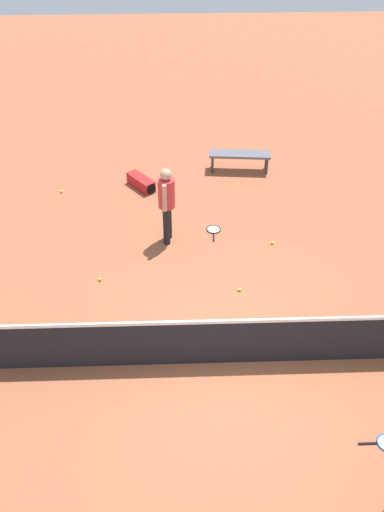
# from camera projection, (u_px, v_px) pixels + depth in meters

# --- Properties ---
(ground_plane) EXTENTS (40.00, 40.00, 0.00)m
(ground_plane) POSITION_uv_depth(u_px,v_px,m) (223.00, 362.00, 9.33)
(ground_plane) COLOR #9E5638
(court_net) EXTENTS (10.09, 0.09, 1.07)m
(court_net) POSITION_uv_depth(u_px,v_px,m) (224.00, 341.00, 9.02)
(court_net) COLOR #4C4C51
(court_net) RESTS_ON ground_plane
(player_near_side) EXTENTS (0.39, 0.53, 1.70)m
(player_near_side) POSITION_uv_depth(u_px,v_px,m) (167.00, 200.00, 11.32)
(player_near_side) COLOR black
(player_near_side) RESTS_ON ground_plane
(tennis_racket_near_player) EXTENTS (0.33, 0.59, 0.03)m
(tennis_racket_near_player) POSITION_uv_depth(u_px,v_px,m) (214.00, 230.00, 12.21)
(tennis_racket_near_player) COLOR black
(tennis_racket_near_player) RESTS_ON ground_plane
(tennis_ball_near_player) EXTENTS (0.07, 0.07, 0.07)m
(tennis_ball_near_player) POSITION_uv_depth(u_px,v_px,m) (100.00, 279.00, 10.91)
(tennis_ball_near_player) COLOR #C6E033
(tennis_ball_near_player) RESTS_ON ground_plane
(tennis_ball_by_net) EXTENTS (0.07, 0.07, 0.07)m
(tennis_ball_by_net) POSITION_uv_depth(u_px,v_px,m) (61.00, 191.00, 13.39)
(tennis_ball_by_net) COLOR #C6E033
(tennis_ball_by_net) RESTS_ON ground_plane
(tennis_ball_midcourt) EXTENTS (0.07, 0.07, 0.07)m
(tennis_ball_midcourt) POSITION_uv_depth(u_px,v_px,m) (273.00, 243.00, 11.82)
(tennis_ball_midcourt) COLOR #C6E033
(tennis_ball_midcourt) RESTS_ON ground_plane
(tennis_ball_baseline) EXTENTS (0.07, 0.07, 0.07)m
(tennis_ball_baseline) POSITION_uv_depth(u_px,v_px,m) (329.00, 328.00, 9.88)
(tennis_ball_baseline) COLOR #C6E033
(tennis_ball_baseline) RESTS_ON ground_plane
(tennis_ball_stray_left) EXTENTS (0.07, 0.07, 0.07)m
(tennis_ball_stray_left) POSITION_uv_depth(u_px,v_px,m) (240.00, 290.00, 10.68)
(tennis_ball_stray_left) COLOR #C6E033
(tennis_ball_stray_left) RESTS_ON ground_plane
(courtside_bench) EXTENTS (1.53, 0.53, 0.48)m
(courtside_bench) POSITION_uv_depth(u_px,v_px,m) (240.00, 155.00, 13.98)
(courtside_bench) COLOR #595960
(courtside_bench) RESTS_ON ground_plane
(equipment_bag) EXTENTS (0.71, 0.80, 0.28)m
(equipment_bag) POSITION_uv_depth(u_px,v_px,m) (142.00, 183.00, 13.48)
(equipment_bag) COLOR #B21E1E
(equipment_bag) RESTS_ON ground_plane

